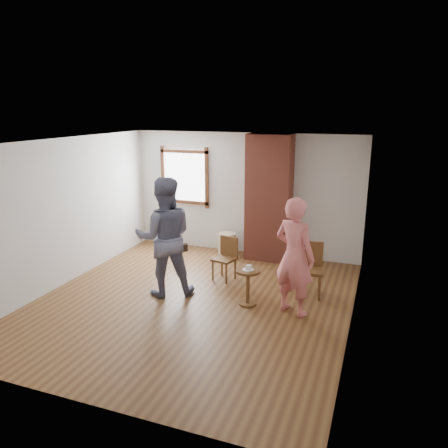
{
  "coord_description": "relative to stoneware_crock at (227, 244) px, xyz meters",
  "views": [
    {
      "loc": [
        2.78,
        -6.04,
        3.11
      ],
      "look_at": [
        0.25,
        0.8,
        1.15
      ],
      "focal_mm": 35.0,
      "sensor_mm": 36.0,
      "label": 1
    }
  ],
  "objects": [
    {
      "name": "room_shell",
      "position": [
        0.22,
        -1.79,
        1.56
      ],
      "size": [
        5.04,
        5.52,
        2.62
      ],
      "color": "silver",
      "rests_on": "ground"
    },
    {
      "name": "dining_chair_left",
      "position": [
        0.44,
        -1.26,
        0.2
      ],
      "size": [
        0.45,
        0.45,
        0.8
      ],
      "rotation": [
        0.0,
        0.0,
        -0.24
      ],
      "color": "brown",
      "rests_on": "ground"
    },
    {
      "name": "brick_chimney",
      "position": [
        0.88,
        0.1,
        1.05
      ],
      "size": [
        0.9,
        0.5,
        2.6
      ],
      "primitive_type": "cube",
      "color": "#AF513E",
      "rests_on": "ground"
    },
    {
      "name": "dining_chair_right",
      "position": [
        2.01,
        -1.43,
        0.26
      ],
      "size": [
        0.49,
        0.49,
        0.91
      ],
      "rotation": [
        0.0,
        0.0,
        0.16
      ],
      "color": "brown",
      "rests_on": "ground"
    },
    {
      "name": "cake_slice",
      "position": [
        1.16,
        -2.19,
        0.39
      ],
      "size": [
        0.08,
        0.07,
        0.06
      ],
      "primitive_type": "cube",
      "color": "white",
      "rests_on": "cake_plate"
    },
    {
      "name": "side_table",
      "position": [
        1.15,
        -2.19,
        0.16
      ],
      "size": [
        0.4,
        0.4,
        0.6
      ],
      "color": "brown",
      "rests_on": "ground"
    },
    {
      "name": "ground",
      "position": [
        0.28,
        -2.4,
        -0.25
      ],
      "size": [
        5.5,
        5.5,
        0.0
      ],
      "primitive_type": "plane",
      "color": "brown",
      "rests_on": "ground"
    },
    {
      "name": "dark_pot",
      "position": [
        -1.0,
        -0.04,
        -0.17
      ],
      "size": [
        0.17,
        0.17,
        0.16
      ],
      "primitive_type": "cylinder",
      "rotation": [
        0.0,
        0.0,
        -0.13
      ],
      "color": "black",
      "rests_on": "ground"
    },
    {
      "name": "stoneware_crock",
      "position": [
        0.0,
        0.0,
        0.0
      ],
      "size": [
        0.43,
        0.43,
        0.49
      ],
      "primitive_type": "cylinder",
      "rotation": [
        0.0,
        0.0,
        -0.15
      ],
      "color": "#C2AD8C",
      "rests_on": "ground"
    },
    {
      "name": "person_pink",
      "position": [
        1.89,
        -2.21,
        0.68
      ],
      "size": [
        0.79,
        0.66,
        1.84
      ],
      "primitive_type": "imported",
      "rotation": [
        0.0,
        0.0,
        2.75
      ],
      "color": "#E57272",
      "rests_on": "ground"
    },
    {
      "name": "cake_plate",
      "position": [
        1.15,
        -2.19,
        0.36
      ],
      "size": [
        0.18,
        0.18,
        0.01
      ],
      "primitive_type": "cylinder",
      "color": "white",
      "rests_on": "side_table"
    },
    {
      "name": "man",
      "position": [
        -0.29,
        -2.26,
        0.77
      ],
      "size": [
        1.23,
        1.14,
        2.02
      ],
      "primitive_type": "imported",
      "rotation": [
        0.0,
        0.0,
        3.64
      ],
      "color": "#141537",
      "rests_on": "ground"
    }
  ]
}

